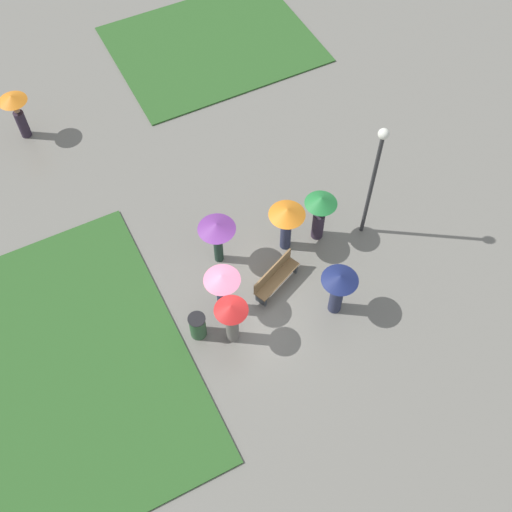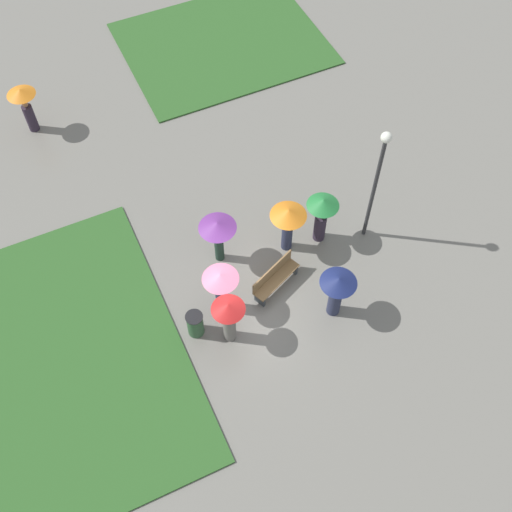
# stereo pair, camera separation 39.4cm
# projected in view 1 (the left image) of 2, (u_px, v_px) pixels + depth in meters

# --- Properties ---
(ground_plane) EXTENTS (90.00, 90.00, 0.00)m
(ground_plane) POSITION_uv_depth(u_px,v_px,m) (249.00, 302.00, 19.32)
(ground_plane) COLOR slate
(lawn_patch_near) EXTENTS (8.86, 9.25, 0.06)m
(lawn_patch_near) POSITION_uv_depth(u_px,v_px,m) (27.00, 386.00, 17.80)
(lawn_patch_near) COLOR #2D5B26
(lawn_patch_near) RESTS_ON ground_plane
(lawn_patch_far) EXTENTS (7.80, 6.27, 0.06)m
(lawn_patch_far) POSITION_uv_depth(u_px,v_px,m) (213.00, 44.00, 25.88)
(lawn_patch_far) COLOR #2D5B26
(lawn_patch_far) RESTS_ON ground_plane
(park_bench) EXTENTS (1.74, 1.06, 0.90)m
(park_bench) POSITION_uv_depth(u_px,v_px,m) (275.00, 277.00, 19.27)
(park_bench) COLOR brown
(park_bench) RESTS_ON ground_plane
(lamp_post) EXTENTS (0.32, 0.32, 4.54)m
(lamp_post) POSITION_uv_depth(u_px,v_px,m) (375.00, 170.00, 18.38)
(lamp_post) COLOR #2D2D30
(lamp_post) RESTS_ON ground_plane
(trash_bin) EXTENTS (0.51, 0.51, 0.91)m
(trash_bin) POSITION_uv_depth(u_px,v_px,m) (198.00, 326.00, 18.36)
(trash_bin) COLOR #335638
(trash_bin) RESTS_ON ground_plane
(crowd_person_purple) EXTENTS (1.15, 1.15, 1.84)m
(crowd_person_purple) POSITION_uv_depth(u_px,v_px,m) (217.00, 232.00, 18.97)
(crowd_person_purple) COLOR #1E3328
(crowd_person_purple) RESTS_ON ground_plane
(crowd_person_navy) EXTENTS (1.07, 1.07, 1.83)m
(crowd_person_navy) POSITION_uv_depth(u_px,v_px,m) (338.00, 287.00, 18.17)
(crowd_person_navy) COLOR #282D47
(crowd_person_navy) RESTS_ON ground_plane
(crowd_person_red) EXTENTS (0.95, 0.95, 1.87)m
(crowd_person_red) POSITION_uv_depth(u_px,v_px,m) (232.00, 316.00, 17.62)
(crowd_person_red) COLOR slate
(crowd_person_red) RESTS_ON ground_plane
(crowd_person_orange) EXTENTS (1.12, 1.12, 1.90)m
(crowd_person_orange) POSITION_uv_depth(u_px,v_px,m) (287.00, 218.00, 19.27)
(crowd_person_orange) COLOR #282D47
(crowd_person_orange) RESTS_ON ground_plane
(crowd_person_green) EXTENTS (1.00, 1.00, 1.93)m
(crowd_person_green) POSITION_uv_depth(u_px,v_px,m) (320.00, 210.00, 19.58)
(crowd_person_green) COLOR #2D2333
(crowd_person_green) RESTS_ON ground_plane
(crowd_person_pink) EXTENTS (1.06, 1.06, 1.84)m
(crowd_person_pink) POSITION_uv_depth(u_px,v_px,m) (223.00, 286.00, 18.15)
(crowd_person_pink) COLOR #282D47
(crowd_person_pink) RESTS_ON ground_plane
(lone_walker_far_path) EXTENTS (1.00, 1.00, 1.86)m
(lone_walker_far_path) POSITION_uv_depth(u_px,v_px,m) (16.00, 109.00, 22.09)
(lone_walker_far_path) COLOR #2D2333
(lone_walker_far_path) RESTS_ON ground_plane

